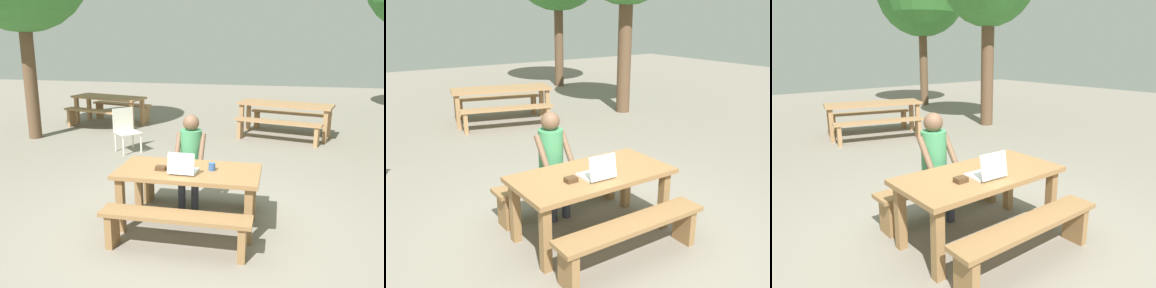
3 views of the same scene
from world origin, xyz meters
The scene contains 15 objects.
ground_plane centered at (0.00, 0.00, 0.00)m, with size 30.00×30.00×0.00m, color gray.
picnic_table_front centered at (0.00, 0.00, 0.61)m, with size 1.70×0.85×0.72m.
bench_near centered at (0.00, -0.67, 0.33)m, with size 1.64×0.30×0.44m.
bench_far centered at (0.00, 0.67, 0.33)m, with size 1.64×0.30×0.44m.
laptop centered at (-0.03, -0.15, 0.78)m, with size 0.32×0.31×0.27m.
small_pouch centered at (-0.32, -0.09, 0.75)m, with size 0.12×0.09×0.05m.
coffee_mug centered at (0.28, 0.03, 0.77)m, with size 0.08×0.08×0.09m.
person_seated centered at (-0.11, 0.63, 0.73)m, with size 0.40×0.40×1.26m.
plastic_chair centered at (-1.96, 3.05, 0.45)m, with size 0.62×0.62×0.86m.
picnic_table_mid centered at (1.16, 5.01, 0.65)m, with size 2.21×1.21×0.77m.
bench_mid_south centered at (1.01, 4.41, 0.35)m, with size 1.91×0.75×0.47m.
bench_mid_north centered at (1.31, 5.61, 0.35)m, with size 1.91×0.75×0.47m.
picnic_table_rear centered at (-3.31, 5.38, 0.62)m, with size 2.02×1.12×0.74m.
bench_rear_south centered at (-3.45, 4.81, 0.36)m, with size 1.74×0.69×0.48m.
bench_rear_north centered at (-3.18, 5.94, 0.36)m, with size 1.74×0.69×0.48m.
Camera 1 is at (1.02, -4.57, 2.27)m, focal length 38.62 mm.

